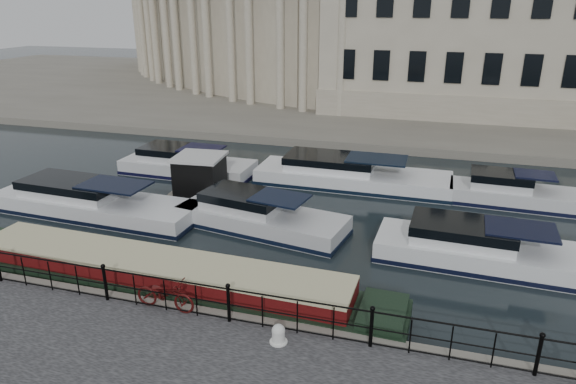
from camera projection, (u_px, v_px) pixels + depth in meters
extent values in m
plane|color=black|center=(256.00, 297.00, 16.81)|extent=(160.00, 160.00, 0.00)
cube|color=#6B665B|center=(386.00, 94.00, 51.78)|extent=(120.00, 42.00, 0.55)
cylinder|color=black|center=(105.00, 284.00, 15.45)|extent=(0.10, 0.10, 1.10)
sphere|color=black|center=(103.00, 266.00, 15.24)|extent=(0.14, 0.14, 0.14)
cylinder|color=black|center=(229.00, 304.00, 14.40)|extent=(0.10, 0.10, 1.10)
sphere|color=black|center=(228.00, 286.00, 14.19)|extent=(0.14, 0.14, 0.14)
cylinder|color=black|center=(371.00, 328.00, 13.35)|extent=(0.10, 0.10, 1.10)
sphere|color=black|center=(373.00, 309.00, 13.14)|extent=(0.14, 0.14, 0.14)
cylinder|color=black|center=(538.00, 356.00, 12.30)|extent=(0.10, 0.10, 1.10)
sphere|color=black|center=(543.00, 335.00, 12.09)|extent=(0.14, 0.14, 0.14)
cylinder|color=black|center=(228.00, 289.00, 14.22)|extent=(24.00, 0.05, 0.05)
cylinder|color=black|center=(229.00, 304.00, 14.40)|extent=(24.00, 0.04, 0.04)
cylinder|color=black|center=(229.00, 319.00, 14.56)|extent=(24.00, 0.04, 0.04)
cube|color=#ADA38C|center=(457.00, 20.00, 42.26)|extent=(20.00, 14.00, 14.00)
cube|color=#9E937F|center=(449.00, 93.00, 44.36)|extent=(20.30, 14.30, 2.00)
cube|color=#ADA38C|center=(336.00, 40.00, 41.65)|extent=(5.73, 4.06, 11.00)
cylinder|color=#ADA38C|center=(342.00, 52.00, 39.01)|extent=(0.70, 0.70, 9.80)
cylinder|color=#ADA38C|center=(303.00, 50.00, 40.49)|extent=(0.70, 0.70, 9.80)
cube|color=#ADA38C|center=(282.00, 38.00, 44.23)|extent=(5.90, 4.56, 11.00)
cylinder|color=#ADA38C|center=(280.00, 48.00, 41.59)|extent=(0.70, 0.70, 9.80)
cylinder|color=#ADA38C|center=(249.00, 46.00, 43.38)|extent=(0.70, 0.70, 9.80)
cube|color=#ADA38C|center=(239.00, 36.00, 47.27)|extent=(5.99, 4.99, 11.00)
cylinder|color=#ADA38C|center=(231.00, 45.00, 44.67)|extent=(0.70, 0.70, 9.80)
cylinder|color=#ADA38C|center=(207.00, 43.00, 46.75)|extent=(0.70, 0.70, 9.80)
cube|color=#ADA38C|center=(207.00, 33.00, 50.74)|extent=(5.99, 5.36, 11.00)
cylinder|color=#ADA38C|center=(193.00, 42.00, 48.22)|extent=(0.70, 0.70, 9.80)
cylinder|color=#ADA38C|center=(176.00, 40.00, 50.56)|extent=(0.70, 0.70, 9.80)
cube|color=#ADA38C|center=(183.00, 31.00, 54.59)|extent=(5.91, 5.64, 11.00)
cylinder|color=#ADA38C|center=(166.00, 39.00, 52.19)|extent=(0.70, 0.70, 9.80)
cylinder|color=#ADA38C|center=(155.00, 37.00, 54.75)|extent=(0.70, 0.70, 9.80)
cube|color=#ADA38C|center=(168.00, 29.00, 58.76)|extent=(5.74, 5.85, 11.00)
cylinder|color=#ADA38C|center=(149.00, 36.00, 56.52)|extent=(0.70, 0.70, 9.80)
cylinder|color=#ADA38C|center=(143.00, 34.00, 59.26)|extent=(0.70, 0.70, 9.80)
cube|color=#ADA38C|center=(160.00, 27.00, 63.20)|extent=(5.49, 5.97, 11.00)
cylinder|color=#ADA38C|center=(140.00, 33.00, 61.14)|extent=(0.70, 0.70, 9.80)
cylinder|color=#ADA38C|center=(138.00, 32.00, 64.03)|extent=(0.70, 0.70, 9.80)
cube|color=#ADA38C|center=(157.00, 25.00, 67.82)|extent=(5.16, 6.00, 11.00)
cylinder|color=#ADA38C|center=(137.00, 31.00, 65.99)|extent=(0.70, 0.70, 9.80)
cylinder|color=#ADA38C|center=(138.00, 29.00, 68.99)|extent=(0.70, 0.70, 9.80)
cube|color=#ADA38C|center=(160.00, 23.00, 72.59)|extent=(4.76, 5.95, 11.00)
cylinder|color=#ADA38C|center=(140.00, 28.00, 71.01)|extent=(0.70, 0.70, 9.80)
cylinder|color=#ADA38C|center=(144.00, 27.00, 74.06)|extent=(0.70, 0.70, 9.80)
imported|color=#420C0B|center=(165.00, 294.00, 14.99)|extent=(1.91, 0.73, 0.99)
cylinder|color=silver|center=(278.00, 336.00, 13.62)|extent=(0.34, 0.34, 0.36)
sphere|color=silver|center=(278.00, 331.00, 13.56)|extent=(0.36, 0.36, 0.36)
cylinder|color=silver|center=(279.00, 342.00, 13.68)|extent=(0.48, 0.48, 0.03)
cube|color=black|center=(158.00, 288.00, 17.15)|extent=(16.48, 2.71, 0.99)
cube|color=#510B0C|center=(157.00, 270.00, 16.92)|extent=(13.19, 2.27, 0.77)
cube|color=beige|center=(156.00, 260.00, 16.78)|extent=(13.19, 2.34, 0.11)
cube|color=#6B665B|center=(201.00, 196.00, 25.35)|extent=(3.32, 2.84, 0.26)
cube|color=black|center=(200.00, 176.00, 24.98)|extent=(2.24, 2.24, 1.87)
cube|color=silver|center=(199.00, 157.00, 24.65)|extent=(2.47, 2.47, 0.12)
cube|color=white|center=(96.00, 210.00, 23.22)|extent=(9.89, 3.06, 1.20)
cube|color=black|center=(96.00, 212.00, 23.25)|extent=(9.99, 3.09, 0.18)
cube|color=white|center=(72.00, 190.00, 23.28)|extent=(4.50, 2.35, 0.90)
cube|color=black|center=(114.00, 185.00, 22.39)|extent=(3.01, 1.97, 0.08)
cube|color=silver|center=(262.00, 224.00, 21.74)|extent=(7.55, 3.68, 1.20)
cube|color=black|center=(262.00, 226.00, 21.77)|extent=(7.62, 3.72, 0.18)
cube|color=silver|center=(244.00, 202.00, 21.80)|extent=(3.55, 2.56, 0.90)
cube|color=black|center=(280.00, 198.00, 20.91)|extent=(2.43, 2.08, 0.08)
cube|color=white|center=(487.00, 259.00, 18.82)|extent=(8.12, 2.95, 1.20)
cube|color=black|center=(486.00, 261.00, 18.85)|extent=(8.20, 2.98, 0.18)
cube|color=white|center=(462.00, 234.00, 18.81)|extent=(3.70, 2.28, 0.90)
cube|color=black|center=(521.00, 229.00, 18.05)|extent=(2.48, 1.91, 0.08)
cube|color=silver|center=(188.00, 171.00, 28.60)|extent=(7.41, 2.78, 1.20)
cube|color=black|center=(189.00, 172.00, 28.63)|extent=(7.49, 2.81, 0.18)
cube|color=silver|center=(173.00, 155.00, 28.55)|extent=(3.36, 2.22, 0.90)
cube|color=black|center=(201.00, 149.00, 27.88)|extent=(2.25, 1.88, 0.08)
cube|color=white|center=(352.00, 182.00, 26.86)|extent=(10.03, 3.02, 1.20)
cube|color=black|center=(352.00, 183.00, 26.89)|extent=(10.13, 3.05, 0.18)
cube|color=white|center=(330.00, 164.00, 26.89)|extent=(4.52, 2.44, 0.90)
cube|color=black|center=(377.00, 159.00, 26.06)|extent=(3.02, 2.08, 0.08)
cube|color=silver|center=(514.00, 200.00, 24.36)|extent=(6.01, 2.39, 1.20)
cube|color=black|center=(514.00, 202.00, 24.39)|extent=(6.07, 2.41, 0.18)
cube|color=silver|center=(500.00, 182.00, 24.27)|extent=(2.74, 1.88, 0.90)
cube|color=black|center=(535.00, 175.00, 23.68)|extent=(1.84, 1.58, 0.08)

